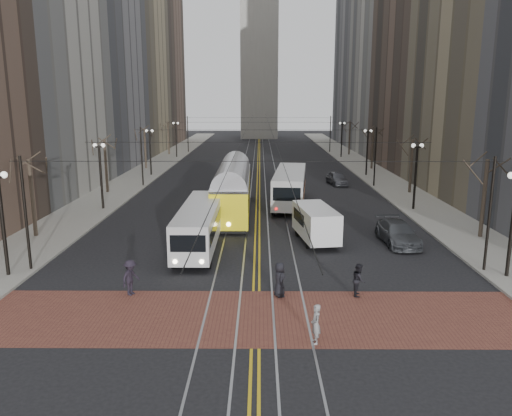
{
  "coord_description": "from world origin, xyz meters",
  "views": [
    {
      "loc": [
        0.17,
        -24.96,
        9.63
      ],
      "look_at": [
        -0.06,
        5.22,
        3.0
      ],
      "focal_mm": 35.0,
      "sensor_mm": 36.0,
      "label": 1
    }
  ],
  "objects_px": {
    "cargo_van": "(316,225)",
    "streetcar": "(233,193)",
    "sedan_grey": "(337,178)",
    "pedestrian_c": "(359,280)",
    "transit_bus": "(200,226)",
    "pedestrian_b": "(316,324)",
    "pedestrian_d": "(131,277)",
    "rear_bus": "(290,188)",
    "sedan_parked": "(398,233)",
    "pedestrian_a": "(280,279)"
  },
  "relations": [
    {
      "from": "streetcar",
      "to": "rear_bus",
      "type": "bearing_deg",
      "value": 35.14
    },
    {
      "from": "transit_bus",
      "to": "cargo_van",
      "type": "height_order",
      "value": "transit_bus"
    },
    {
      "from": "pedestrian_d",
      "to": "rear_bus",
      "type": "bearing_deg",
      "value": 2.35
    },
    {
      "from": "rear_bus",
      "to": "streetcar",
      "type": "bearing_deg",
      "value": -138.38
    },
    {
      "from": "cargo_van",
      "to": "pedestrian_b",
      "type": "distance_m",
      "value": 14.7
    },
    {
      "from": "cargo_van",
      "to": "pedestrian_d",
      "type": "xyz_separation_m",
      "value": [
        -10.27,
        -9.6,
        -0.29
      ]
    },
    {
      "from": "pedestrian_b",
      "to": "cargo_van",
      "type": "bearing_deg",
      "value": 165.88
    },
    {
      "from": "cargo_van",
      "to": "streetcar",
      "type": "bearing_deg",
      "value": 116.19
    },
    {
      "from": "sedan_grey",
      "to": "sedan_parked",
      "type": "bearing_deg",
      "value": -96.79
    },
    {
      "from": "rear_bus",
      "to": "pedestrian_d",
      "type": "bearing_deg",
      "value": -106.82
    },
    {
      "from": "cargo_van",
      "to": "sedan_grey",
      "type": "xyz_separation_m",
      "value": [
        4.99,
        23.32,
        -0.46
      ]
    },
    {
      "from": "pedestrian_c",
      "to": "cargo_van",
      "type": "bearing_deg",
      "value": 17.18
    },
    {
      "from": "rear_bus",
      "to": "sedan_parked",
      "type": "relative_size",
      "value": 2.32
    },
    {
      "from": "rear_bus",
      "to": "pedestrian_d",
      "type": "relative_size",
      "value": 6.63
    },
    {
      "from": "cargo_van",
      "to": "pedestrian_b",
      "type": "relative_size",
      "value": 3.33
    },
    {
      "from": "sedan_grey",
      "to": "pedestrian_d",
      "type": "relative_size",
      "value": 2.41
    },
    {
      "from": "sedan_grey",
      "to": "pedestrian_c",
      "type": "height_order",
      "value": "pedestrian_c"
    },
    {
      "from": "rear_bus",
      "to": "pedestrian_d",
      "type": "distance_m",
      "value": 23.89
    },
    {
      "from": "streetcar",
      "to": "sedan_parked",
      "type": "height_order",
      "value": "streetcar"
    },
    {
      "from": "transit_bus",
      "to": "pedestrian_a",
      "type": "distance_m",
      "value": 9.84
    },
    {
      "from": "transit_bus",
      "to": "pedestrian_b",
      "type": "relative_size",
      "value": 6.77
    },
    {
      "from": "streetcar",
      "to": "pedestrian_d",
      "type": "distance_m",
      "value": 18.85
    },
    {
      "from": "cargo_van",
      "to": "pedestrian_c",
      "type": "bearing_deg",
      "value": -92.16
    },
    {
      "from": "streetcar",
      "to": "sedan_grey",
      "type": "relative_size",
      "value": 3.43
    },
    {
      "from": "transit_bus",
      "to": "pedestrian_b",
      "type": "distance_m",
      "value": 14.74
    },
    {
      "from": "pedestrian_a",
      "to": "pedestrian_c",
      "type": "xyz_separation_m",
      "value": [
        3.95,
        0.13,
        -0.05
      ]
    },
    {
      "from": "rear_bus",
      "to": "pedestrian_a",
      "type": "bearing_deg",
      "value": -88.74
    },
    {
      "from": "sedan_parked",
      "to": "pedestrian_a",
      "type": "xyz_separation_m",
      "value": [
        -8.34,
        -9.29,
        0.14
      ]
    },
    {
      "from": "transit_bus",
      "to": "pedestrian_d",
      "type": "xyz_separation_m",
      "value": [
        -2.49,
        -8.36,
        -0.47
      ]
    },
    {
      "from": "streetcar",
      "to": "rear_bus",
      "type": "height_order",
      "value": "streetcar"
    },
    {
      "from": "transit_bus",
      "to": "cargo_van",
      "type": "xyz_separation_m",
      "value": [
        7.77,
        1.24,
        -0.18
      ]
    },
    {
      "from": "cargo_van",
      "to": "pedestrian_c",
      "type": "height_order",
      "value": "cargo_van"
    },
    {
      "from": "pedestrian_b",
      "to": "pedestrian_d",
      "type": "xyz_separation_m",
      "value": [
        -8.68,
        5.0,
        0.09
      ]
    },
    {
      "from": "rear_bus",
      "to": "pedestrian_c",
      "type": "bearing_deg",
      "value": -78.52
    },
    {
      "from": "streetcar",
      "to": "cargo_van",
      "type": "bearing_deg",
      "value": -55.63
    },
    {
      "from": "sedan_grey",
      "to": "pedestrian_c",
      "type": "relative_size",
      "value": 2.65
    },
    {
      "from": "transit_bus",
      "to": "cargo_van",
      "type": "bearing_deg",
      "value": 9.17
    },
    {
      "from": "cargo_van",
      "to": "pedestrian_c",
      "type": "distance_m",
      "value": 9.68
    },
    {
      "from": "sedan_grey",
      "to": "cargo_van",
      "type": "bearing_deg",
      "value": -110.09
    },
    {
      "from": "streetcar",
      "to": "sedan_parked",
      "type": "distance_m",
      "value": 14.86
    },
    {
      "from": "pedestrian_b",
      "to": "sedan_parked",
      "type": "bearing_deg",
      "value": 145.48
    },
    {
      "from": "sedan_grey",
      "to": "pedestrian_d",
      "type": "xyz_separation_m",
      "value": [
        -15.26,
        -32.92,
        0.18
      ]
    },
    {
      "from": "pedestrian_c",
      "to": "pedestrian_b",
      "type": "bearing_deg",
      "value": 162.33
    },
    {
      "from": "transit_bus",
      "to": "rear_bus",
      "type": "bearing_deg",
      "value": 63.81
    },
    {
      "from": "pedestrian_a",
      "to": "pedestrian_c",
      "type": "bearing_deg",
      "value": -99.67
    },
    {
      "from": "transit_bus",
      "to": "streetcar",
      "type": "bearing_deg",
      "value": 80.68
    },
    {
      "from": "sedan_grey",
      "to": "pedestrian_a",
      "type": "xyz_separation_m",
      "value": [
        -7.84,
        -33.06,
        0.14
      ]
    },
    {
      "from": "sedan_parked",
      "to": "pedestrian_b",
      "type": "xyz_separation_m",
      "value": [
        -7.08,
        -14.15,
        0.08
      ]
    },
    {
      "from": "transit_bus",
      "to": "rear_bus",
      "type": "height_order",
      "value": "rear_bus"
    },
    {
      "from": "streetcar",
      "to": "pedestrian_c",
      "type": "relative_size",
      "value": 9.1
    }
  ]
}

